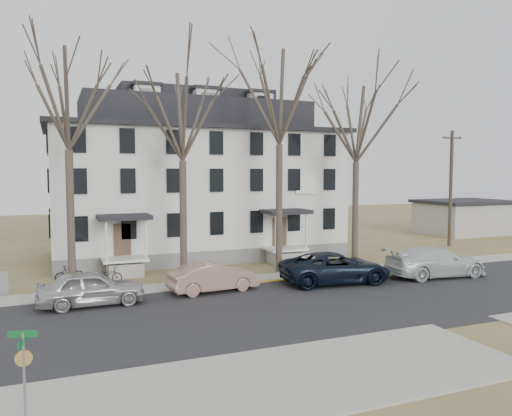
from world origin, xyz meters
name	(u,v)px	position (x,y,z in m)	size (l,w,h in m)	color
ground	(354,315)	(0.00, 0.00, 0.00)	(120.00, 120.00, 0.00)	olive
main_road	(330,304)	(0.00, 2.00, 0.00)	(120.00, 10.00, 0.04)	#27272A
far_sidewalk	(276,278)	(0.00, 8.00, 0.00)	(120.00, 2.00, 0.08)	#A09F97
near_sidewalk_left	(209,394)	(-8.00, -5.00, 0.00)	(20.00, 5.00, 0.08)	#A09F97
yellow_curb	(358,274)	(5.00, 7.10, 0.00)	(14.00, 0.25, 0.06)	gold
boarding_house	(196,182)	(-2.00, 17.95, 5.38)	(20.80, 12.36, 12.05)	slate
distant_building	(464,217)	(26.00, 20.00, 1.68)	(8.50, 6.50, 3.35)	#A09F97
tree_far_left	(67,90)	(-11.00, 9.80, 10.34)	(8.40, 8.40, 13.72)	#473B31
tree_mid_left	(182,110)	(-5.00, 9.80, 9.60)	(7.80, 7.80, 12.74)	#473B31
tree_center	(280,90)	(1.00, 9.80, 11.08)	(9.00, 9.00, 14.70)	#473B31
tree_mid_right	(357,118)	(6.50, 9.80, 9.60)	(7.80, 7.80, 12.74)	#473B31
utility_pole_far	(451,187)	(18.50, 14.00, 4.90)	(2.00, 0.28, 9.50)	#3D3023
car_silver	(91,289)	(-10.32, 5.71, 0.81)	(1.91, 4.75, 1.62)	#B3B3B3
car_tan	(213,277)	(-4.37, 6.19, 0.76)	(1.60, 4.59, 1.51)	#997467
car_navy	(335,268)	(2.43, 5.52, 0.84)	(2.80, 6.07, 1.69)	black
car_white	(435,262)	(8.69, 4.76, 0.87)	(2.44, 6.01, 1.74)	silver
bicycle_left	(108,275)	(-9.15, 10.43, 0.45)	(0.59, 1.70, 0.89)	black
bicycle_right	(69,274)	(-11.10, 11.28, 0.47)	(0.44, 1.55, 0.93)	black
street_sign	(24,363)	(-12.59, -5.08, 1.60)	(0.68, 0.68, 2.38)	gray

